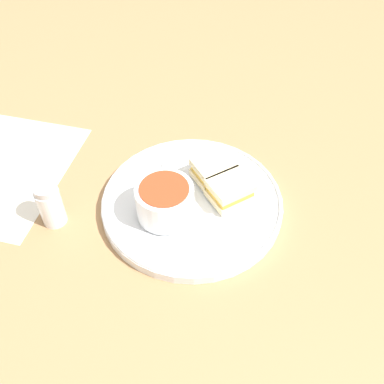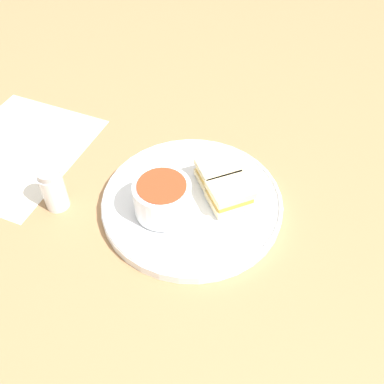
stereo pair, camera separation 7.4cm
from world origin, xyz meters
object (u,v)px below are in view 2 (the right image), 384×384
at_px(spoon, 151,190).
at_px(sandwich_half_near, 230,194).
at_px(soup_bowl, 162,198).
at_px(sandwich_half_far, 218,172).
at_px(salt_shaker, 53,189).

bearing_deg(spoon, sandwich_half_near, 105.93).
height_order(soup_bowl, sandwich_half_far, soup_bowl).
distance_m(sandwich_half_near, sandwich_half_far, 0.05).
bearing_deg(sandwich_half_near, sandwich_half_far, -62.78).
distance_m(spoon, sandwich_half_far, 0.12).
bearing_deg(sandwich_half_far, salt_shaker, 15.49).
xyz_separation_m(sandwich_half_near, salt_shaker, (0.29, 0.03, -0.00)).
distance_m(sandwich_half_near, salt_shaker, 0.29).
bearing_deg(sandwich_half_near, spoon, -1.69).
relative_size(spoon, sandwich_half_far, 1.30).
distance_m(spoon, salt_shaker, 0.16).
height_order(sandwich_half_near, salt_shaker, salt_shaker).
height_order(spoon, salt_shaker, salt_shaker).
relative_size(spoon, salt_shaker, 1.38).
relative_size(soup_bowl, salt_shaker, 1.14).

